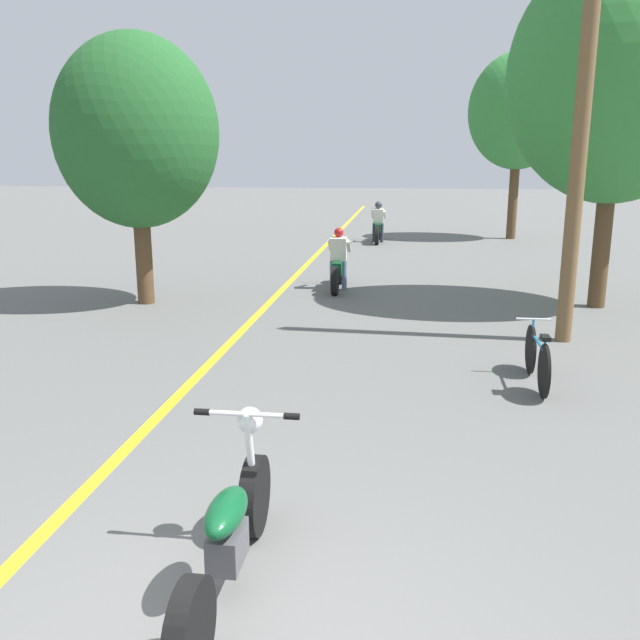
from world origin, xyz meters
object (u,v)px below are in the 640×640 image
(motorcycle_rider_lead, at_px, (339,266))
(motorcycle_rider_far, at_px, (378,227))
(roadside_tree_left, at_px, (136,133))
(utility_pole, at_px, (581,128))
(roadside_tree_right_near, at_px, (618,77))
(bicycle_parked, at_px, (537,358))
(roadside_tree_right_far, at_px, (519,111))
(motorcycle_foreground, at_px, (229,534))

(motorcycle_rider_lead, xyz_separation_m, motorcycle_rider_far, (0.44, 8.41, 0.02))
(roadside_tree_left, xyz_separation_m, motorcycle_rider_lead, (3.59, 1.95, -2.73))
(utility_pole, xyz_separation_m, motorcycle_rider_far, (-3.49, 12.18, -2.68))
(roadside_tree_right_near, bearing_deg, motorcycle_rider_lead, 167.32)
(bicycle_parked, bearing_deg, roadside_tree_right_near, 68.16)
(roadside_tree_left, relative_size, motorcycle_rider_lead, 2.56)
(utility_pole, relative_size, roadside_tree_left, 1.24)
(roadside_tree_right_far, height_order, roadside_tree_left, roadside_tree_right_far)
(roadside_tree_right_far, xyz_separation_m, bicycle_parked, (-1.87, -16.02, -3.93))
(roadside_tree_left, height_order, motorcycle_rider_far, roadside_tree_left)
(roadside_tree_left, bearing_deg, bicycle_parked, -31.07)
(utility_pole, height_order, motorcycle_rider_lead, utility_pole)
(motorcycle_rider_lead, bearing_deg, roadside_tree_right_far, 63.45)
(motorcycle_foreground, bearing_deg, motorcycle_rider_lead, 92.20)
(utility_pole, distance_m, roadside_tree_right_far, 13.89)
(motorcycle_rider_lead, relative_size, bicycle_parked, 1.23)
(roadside_tree_right_far, relative_size, bicycle_parked, 3.89)
(roadside_tree_right_near, xyz_separation_m, bicycle_parked, (-1.95, -4.85, -3.82))
(motorcycle_foreground, height_order, bicycle_parked, motorcycle_foreground)
(motorcycle_rider_far, height_order, bicycle_parked, motorcycle_rider_far)
(utility_pole, relative_size, motorcycle_rider_far, 3.10)
(utility_pole, height_order, roadside_tree_left, utility_pole)
(utility_pole, xyz_separation_m, roadside_tree_right_far, (1.08, 13.80, 1.08))
(motorcycle_rider_far, bearing_deg, motorcycle_rider_lead, -93.01)
(utility_pole, xyz_separation_m, motorcycle_foreground, (-3.52, -6.79, -2.78))
(roadside_tree_right_far, height_order, motorcycle_foreground, roadside_tree_right_far)
(roadside_tree_left, bearing_deg, roadside_tree_right_far, 54.32)
(utility_pole, bearing_deg, roadside_tree_right_far, 85.52)
(utility_pole, bearing_deg, motorcycle_foreground, -117.43)
(utility_pole, bearing_deg, motorcycle_rider_far, 105.97)
(roadside_tree_right_far, bearing_deg, bicycle_parked, -96.67)
(bicycle_parked, bearing_deg, roadside_tree_left, 148.93)
(motorcycle_foreground, bearing_deg, roadside_tree_right_far, 77.40)
(utility_pole, xyz_separation_m, roadside_tree_right_near, (1.15, 2.63, 0.97))
(roadside_tree_right_near, relative_size, roadside_tree_left, 1.28)
(motorcycle_rider_far, xyz_separation_m, bicycle_parked, (2.69, -14.41, -0.17))
(motorcycle_rider_far, relative_size, bicycle_parked, 1.25)
(motorcycle_rider_far, bearing_deg, motorcycle_foreground, -90.11)
(roadside_tree_right_far, xyz_separation_m, roadside_tree_left, (-8.60, -11.97, -1.05))
(motorcycle_foreground, xyz_separation_m, motorcycle_rider_lead, (-0.41, 10.56, 0.09))
(roadside_tree_left, relative_size, bicycle_parked, 3.13)
(roadside_tree_right_near, height_order, motorcycle_foreground, roadside_tree_right_near)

